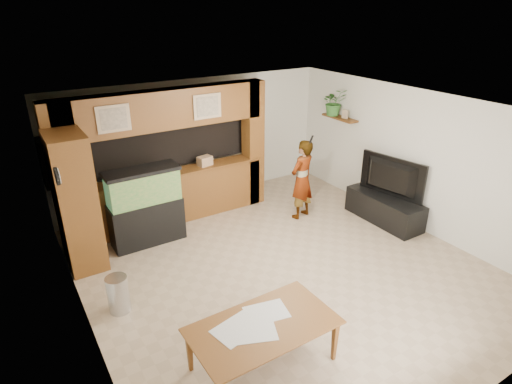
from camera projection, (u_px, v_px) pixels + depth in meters
floor at (282, 267)px, 7.05m from camera, size 6.50×6.50×0.00m
ceiling at (286, 111)px, 5.99m from camera, size 6.50×6.50×0.00m
wall_back at (195, 141)px, 9.04m from camera, size 6.00×0.00×6.00m
wall_left at (78, 250)px, 5.08m from camera, size 0.00×6.50×6.50m
wall_right at (415, 160)px, 7.97m from camera, size 0.00×6.50×6.50m
partition at (163, 157)px, 8.10m from camera, size 4.20×0.99×2.60m
wall_clock at (57, 176)px, 5.62m from camera, size 0.05×0.25×0.25m
wall_shelf at (340, 118)px, 9.25m from camera, size 0.25×0.90×0.04m
pantry_cabinet at (76, 202)px, 6.73m from camera, size 0.56×0.91×2.23m
trash_can at (118, 294)px, 5.95m from camera, size 0.30×0.30×0.55m
aquarium at (146, 207)px, 7.52m from camera, size 1.27×0.48×1.41m
tv_stand at (384, 209)px, 8.43m from camera, size 0.58×1.58×0.53m
television at (388, 178)px, 8.17m from camera, size 0.43×1.35×0.77m
photo_frame at (345, 114)px, 9.08m from camera, size 0.06×0.14×0.18m
potted_plant at (334, 102)px, 9.25m from camera, size 0.65×0.60×0.58m
person at (302, 180)px, 8.39m from camera, size 0.67×0.53×1.61m
microphone at (311, 139)px, 7.94m from camera, size 0.04×0.11×0.17m
dining_table at (265, 347)px, 5.01m from camera, size 1.72×0.97×0.60m
newspaper_a at (254, 331)px, 4.81m from camera, size 0.60×0.53×0.01m
newspaper_b at (237, 329)px, 4.85m from camera, size 0.60×0.49×0.01m
newspaper_c at (266, 312)px, 5.11m from camera, size 0.56×0.46×0.01m
counter_box at (205, 161)px, 8.41m from camera, size 0.31×0.24×0.18m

